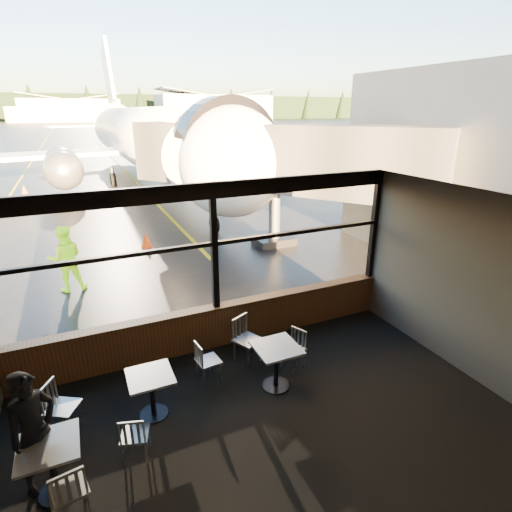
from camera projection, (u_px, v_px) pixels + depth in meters
ground_plane at (77, 128)px, 111.34m from camera, size 520.00×520.00×0.00m
carpet_floor at (283, 444)px, 6.05m from camera, size 8.00×6.00×0.01m
ceiling at (289, 221)px, 4.84m from camera, size 8.00×6.00×0.04m
wall_right at (487, 293)px, 6.99m from camera, size 0.04×6.00×3.50m
window_sill at (217, 326)px, 8.46m from camera, size 8.00×0.28×0.90m
window_header at (212, 190)px, 7.46m from camera, size 8.00×0.18×0.30m
mullion_centre at (214, 248)px, 7.86m from camera, size 0.12×0.12×2.60m
mullion_right at (374, 226)px, 9.38m from camera, size 0.12×0.12×2.60m
window_transom at (214, 244)px, 7.83m from camera, size 8.00×0.10×0.08m
airliner at (144, 96)px, 25.02m from camera, size 31.40×37.27×11.11m
jet_bridge at (262, 185)px, 13.93m from camera, size 8.56×10.46×4.57m
cafe_table_near at (276, 367)px, 7.17m from camera, size 0.77×0.77×0.84m
cafe_table_mid at (152, 395)px, 6.50m from camera, size 0.71×0.71×0.78m
cafe_table_left at (54, 469)px, 5.15m from camera, size 0.73×0.73×0.80m
chair_near_e at (293, 350)px, 7.69m from camera, size 0.59×0.59×0.81m
chair_near_w at (208, 361)px, 7.33m from camera, size 0.51×0.51×0.84m
chair_near_n at (248, 341)px, 7.88m from camera, size 0.70×0.70×0.96m
chair_mid_s at (135, 435)px, 5.70m from camera, size 0.54×0.54×0.80m
chair_mid_w at (63, 408)px, 6.14m from camera, size 0.67×0.67×0.89m
chair_left_s at (68, 490)px, 4.82m from camera, size 0.57×0.57×0.90m
passenger at (34, 432)px, 5.11m from camera, size 0.77×0.72×1.77m
ground_crew at (66, 259)px, 10.93m from camera, size 0.93×0.74×1.86m
cone_nose at (146, 240)px, 14.60m from camera, size 0.41×0.41×0.57m
cone_wing at (24, 189)px, 24.14m from camera, size 0.36×0.36×0.50m
terminal_annex at (469, 165)px, 13.58m from camera, size 5.00×7.00×6.00m
hangar_mid at (71, 109)px, 165.26m from camera, size 38.00×15.00×10.00m
hangar_right at (214, 107)px, 182.05m from camera, size 50.00×20.00×12.00m
fuel_tank_b at (16, 115)px, 155.68m from camera, size 8.00×8.00×6.00m
fuel_tank_c at (45, 115)px, 159.53m from camera, size 8.00×8.00×6.00m
treeline at (70, 107)px, 186.32m from camera, size 360.00×3.00×12.00m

